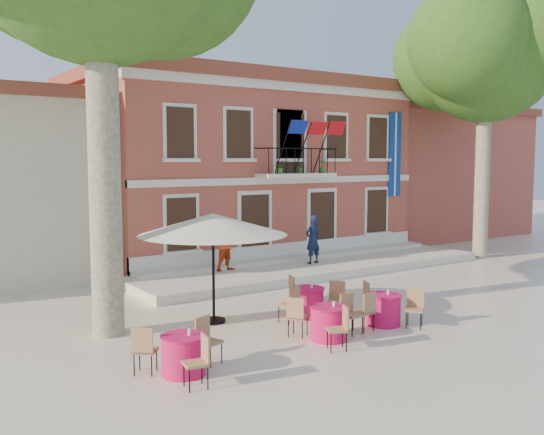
{
  "coord_description": "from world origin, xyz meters",
  "views": [
    {
      "loc": [
        -11.72,
        -12.74,
        4.11
      ],
      "look_at": [
        -0.54,
        3.5,
        2.2
      ],
      "focal_mm": 40.0,
      "sensor_mm": 36.0,
      "label": 1
    }
  ],
  "objects_px": {
    "cafe_table_0": "(329,321)",
    "cafe_table_2": "(184,353)",
    "cafe_table_3": "(308,301)",
    "patio_umbrella": "(213,225)",
    "cafe_table_1": "(383,308)",
    "plane_tree_east": "(486,52)",
    "pedestrian_navy": "(313,239)",
    "pedestrian_orange": "(228,245)"
  },
  "relations": [
    {
      "from": "cafe_table_0",
      "to": "cafe_table_2",
      "type": "height_order",
      "value": "same"
    },
    {
      "from": "cafe_table_0",
      "to": "cafe_table_3",
      "type": "xyz_separation_m",
      "value": [
        0.85,
        1.88,
        0.0
      ]
    },
    {
      "from": "patio_umbrella",
      "to": "cafe_table_0",
      "type": "relative_size",
      "value": 1.99
    },
    {
      "from": "patio_umbrella",
      "to": "cafe_table_1",
      "type": "relative_size",
      "value": 2.0
    },
    {
      "from": "patio_umbrella",
      "to": "cafe_table_2",
      "type": "distance_m",
      "value": 4.28
    },
    {
      "from": "plane_tree_east",
      "to": "cafe_table_1",
      "type": "relative_size",
      "value": 6.12
    },
    {
      "from": "cafe_table_2",
      "to": "pedestrian_navy",
      "type": "bearing_deg",
      "value": 38.87
    },
    {
      "from": "plane_tree_east",
      "to": "pedestrian_navy",
      "type": "height_order",
      "value": "plane_tree_east"
    },
    {
      "from": "cafe_table_3",
      "to": "cafe_table_1",
      "type": "bearing_deg",
      "value": -57.79
    },
    {
      "from": "pedestrian_navy",
      "to": "cafe_table_0",
      "type": "relative_size",
      "value": 0.96
    },
    {
      "from": "patio_umbrella",
      "to": "cafe_table_0",
      "type": "height_order",
      "value": "patio_umbrella"
    },
    {
      "from": "plane_tree_east",
      "to": "patio_umbrella",
      "type": "xyz_separation_m",
      "value": [
        -14.18,
        -2.6,
        -5.95
      ]
    },
    {
      "from": "cafe_table_1",
      "to": "cafe_table_3",
      "type": "xyz_separation_m",
      "value": [
        -1.07,
        1.69,
        0.0
      ]
    },
    {
      "from": "cafe_table_1",
      "to": "cafe_table_2",
      "type": "bearing_deg",
      "value": -176.51
    },
    {
      "from": "patio_umbrella",
      "to": "pedestrian_orange",
      "type": "xyz_separation_m",
      "value": [
        3.09,
        4.52,
        -1.29
      ]
    },
    {
      "from": "plane_tree_east",
      "to": "patio_umbrella",
      "type": "distance_m",
      "value": 15.6
    },
    {
      "from": "pedestrian_navy",
      "to": "cafe_table_3",
      "type": "bearing_deg",
      "value": 43.44
    },
    {
      "from": "patio_umbrella",
      "to": "cafe_table_3",
      "type": "distance_m",
      "value": 3.2
    },
    {
      "from": "pedestrian_orange",
      "to": "cafe_table_2",
      "type": "xyz_separation_m",
      "value": [
        -5.39,
        -7.49,
        -0.77
      ]
    },
    {
      "from": "plane_tree_east",
      "to": "cafe_table_3",
      "type": "relative_size",
      "value": 6.23
    },
    {
      "from": "pedestrian_orange",
      "to": "cafe_table_3",
      "type": "relative_size",
      "value": 0.98
    },
    {
      "from": "plane_tree_east",
      "to": "patio_umbrella",
      "type": "relative_size",
      "value": 3.07
    },
    {
      "from": "plane_tree_east",
      "to": "pedestrian_orange",
      "type": "distance_m",
      "value": 13.38
    },
    {
      "from": "cafe_table_0",
      "to": "cafe_table_3",
      "type": "height_order",
      "value": "same"
    },
    {
      "from": "plane_tree_east",
      "to": "cafe_table_2",
      "type": "height_order",
      "value": "plane_tree_east"
    },
    {
      "from": "plane_tree_east",
      "to": "cafe_table_3",
      "type": "xyz_separation_m",
      "value": [
        -11.91,
        -3.53,
        -8.01
      ]
    },
    {
      "from": "cafe_table_1",
      "to": "pedestrian_navy",
      "type": "bearing_deg",
      "value": 65.51
    },
    {
      "from": "plane_tree_east",
      "to": "cafe_table_2",
      "type": "xyz_separation_m",
      "value": [
        -16.49,
        -5.57,
        -8.01
      ]
    },
    {
      "from": "cafe_table_1",
      "to": "cafe_table_3",
      "type": "relative_size",
      "value": 1.02
    },
    {
      "from": "pedestrian_orange",
      "to": "cafe_table_2",
      "type": "height_order",
      "value": "pedestrian_orange"
    },
    {
      "from": "pedestrian_orange",
      "to": "cafe_table_3",
      "type": "xyz_separation_m",
      "value": [
        -0.82,
        -5.45,
        -0.77
      ]
    },
    {
      "from": "pedestrian_orange",
      "to": "cafe_table_0",
      "type": "distance_m",
      "value": 7.56
    },
    {
      "from": "pedestrian_orange",
      "to": "cafe_table_0",
      "type": "height_order",
      "value": "pedestrian_orange"
    },
    {
      "from": "cafe_table_2",
      "to": "cafe_table_3",
      "type": "relative_size",
      "value": 1.01
    },
    {
      "from": "plane_tree_east",
      "to": "pedestrian_orange",
      "type": "relative_size",
      "value": 6.35
    },
    {
      "from": "pedestrian_navy",
      "to": "cafe_table_2",
      "type": "bearing_deg",
      "value": 31.89
    },
    {
      "from": "cafe_table_3",
      "to": "plane_tree_east",
      "type": "bearing_deg",
      "value": 16.5
    },
    {
      "from": "cafe_table_1",
      "to": "cafe_table_3",
      "type": "height_order",
      "value": "same"
    },
    {
      "from": "plane_tree_east",
      "to": "patio_umbrella",
      "type": "height_order",
      "value": "plane_tree_east"
    },
    {
      "from": "cafe_table_2",
      "to": "cafe_table_0",
      "type": "bearing_deg",
      "value": 2.41
    },
    {
      "from": "cafe_table_1",
      "to": "cafe_table_2",
      "type": "height_order",
      "value": "same"
    },
    {
      "from": "cafe_table_2",
      "to": "pedestrian_orange",
      "type": "bearing_deg",
      "value": 54.24
    }
  ]
}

